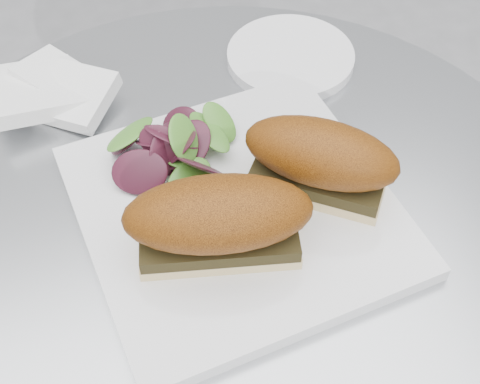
% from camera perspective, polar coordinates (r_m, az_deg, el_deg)
% --- Properties ---
extents(table, '(0.70, 0.70, 0.73)m').
position_cam_1_polar(table, '(0.84, -0.76, -12.90)').
color(table, '#B5B8BC').
rests_on(table, ground).
extents(plate, '(0.31, 0.31, 0.02)m').
position_cam_1_polar(plate, '(0.63, -0.26, -1.55)').
color(plate, white).
rests_on(plate, table).
extents(sandwich_left, '(0.17, 0.11, 0.08)m').
position_cam_1_polar(sandwich_left, '(0.56, -1.87, -2.42)').
color(sandwich_left, beige).
rests_on(sandwich_left, plate).
extents(sandwich_right, '(0.15, 0.14, 0.08)m').
position_cam_1_polar(sandwich_right, '(0.61, 6.87, 2.75)').
color(sandwich_right, beige).
rests_on(sandwich_right, plate).
extents(salad, '(0.12, 0.12, 0.05)m').
position_cam_1_polar(salad, '(0.65, -5.88, 4.25)').
color(salad, '#4C9B32').
rests_on(salad, plate).
extents(napkin, '(0.15, 0.15, 0.02)m').
position_cam_1_polar(napkin, '(0.76, -15.36, 7.57)').
color(napkin, white).
rests_on(napkin, table).
extents(saucer, '(0.15, 0.15, 0.01)m').
position_cam_1_polar(saucer, '(0.80, 4.34, 11.42)').
color(saucer, white).
rests_on(saucer, table).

